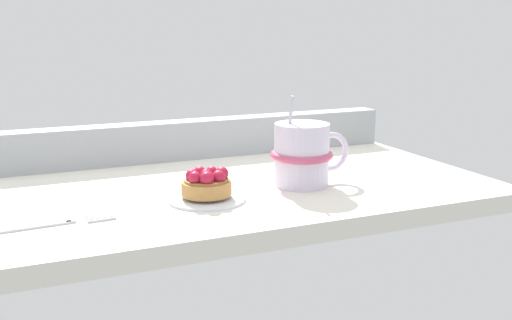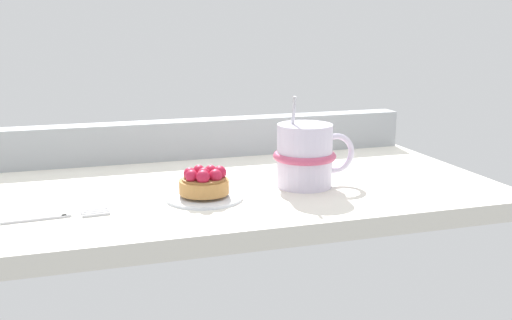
{
  "view_description": "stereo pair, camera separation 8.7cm",
  "coord_description": "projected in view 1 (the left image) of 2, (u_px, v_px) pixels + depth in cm",
  "views": [
    {
      "loc": [
        -28.46,
        -84.13,
        24.09
      ],
      "look_at": [
        5.6,
        -6.11,
        4.74
      ],
      "focal_mm": 43.48,
      "sensor_mm": 36.0,
      "label": 1
    },
    {
      "loc": [
        -20.3,
        -87.21,
        24.09
      ],
      "look_at": [
        5.6,
        -6.11,
        4.74
      ],
      "focal_mm": 43.48,
      "sensor_mm": 36.0,
      "label": 2
    }
  ],
  "objects": [
    {
      "name": "dessert_plate",
      "position": [
        207.0,
        198.0,
        0.84
      ],
      "size": [
        10.63,
        10.63,
        0.85
      ],
      "color": "silver",
      "rests_on": "ground_plane"
    },
    {
      "name": "raspberry_tart",
      "position": [
        207.0,
        183.0,
        0.84
      ],
      "size": [
        6.84,
        6.84,
        3.71
      ],
      "color": "#B77F42",
      "rests_on": "dessert_plate"
    },
    {
      "name": "dessert_fork",
      "position": [
        42.0,
        225.0,
        0.73
      ],
      "size": [
        17.87,
        2.84,
        0.6
      ],
      "color": "silver",
      "rests_on": "ground_plane"
    },
    {
      "name": "coffee_mug",
      "position": [
        303.0,
        154.0,
        0.91
      ],
      "size": [
        12.64,
        9.27,
        13.46
      ],
      "color": "silver",
      "rests_on": "ground_plane"
    },
    {
      "name": "window_rail_back",
      "position": [
        168.0,
        141.0,
        1.08
      ],
      "size": [
        83.19,
        4.38,
        6.7
      ],
      "primitive_type": "cube",
      "color": "#9EA3A8",
      "rests_on": "ground_plane"
    },
    {
      "name": "ground_plane",
      "position": [
        205.0,
        195.0,
        0.92
      ],
      "size": [
        84.88,
        43.34,
        2.66
      ],
      "primitive_type": "cube",
      "color": "silver"
    }
  ]
}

